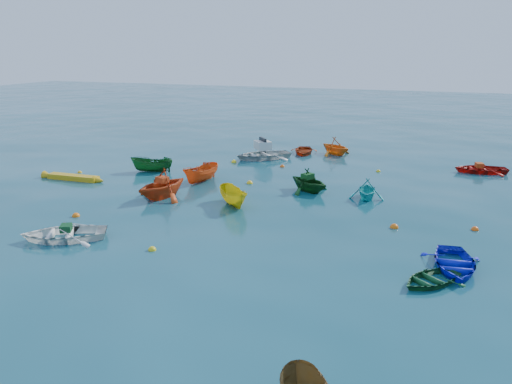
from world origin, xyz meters
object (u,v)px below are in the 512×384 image
(kayak_yellow, at_px, (74,180))
(dinghy_blue_se, at_px, (454,269))
(dinghy_white_near, at_px, (65,239))
(motorboat_white, at_px, (263,159))

(kayak_yellow, bearing_deg, dinghy_blue_se, -106.32)
(dinghy_blue_se, bearing_deg, kayak_yellow, 158.41)
(dinghy_white_near, bearing_deg, kayak_yellow, -172.22)
(dinghy_white_near, height_order, kayak_yellow, dinghy_white_near)
(dinghy_blue_se, relative_size, kayak_yellow, 0.75)
(dinghy_white_near, relative_size, kayak_yellow, 0.85)
(dinghy_blue_se, distance_m, kayak_yellow, 22.70)
(dinghy_white_near, relative_size, motorboat_white, 0.86)
(dinghy_white_near, height_order, dinghy_blue_se, dinghy_white_near)
(dinghy_white_near, distance_m, kayak_yellow, 10.40)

